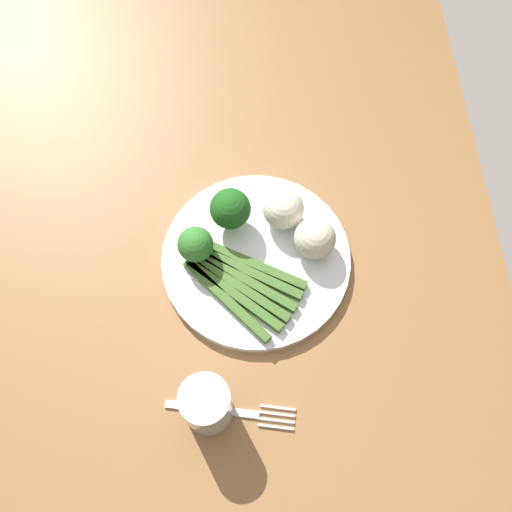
% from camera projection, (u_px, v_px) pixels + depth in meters
% --- Properties ---
extents(ground_plane, '(6.00, 6.00, 0.02)m').
position_uv_depth(ground_plane, '(234.00, 376.00, 1.58)').
color(ground_plane, gray).
extents(dining_table, '(1.34, 0.80, 0.76)m').
position_uv_depth(dining_table, '(221.00, 286.00, 0.97)').
color(dining_table, olive).
rests_on(dining_table, ground_plane).
extents(plate, '(0.26, 0.26, 0.01)m').
position_uv_depth(plate, '(256.00, 260.00, 0.86)').
color(plate, white).
rests_on(plate, dining_table).
extents(asparagus_bundle, '(0.15, 0.17, 0.01)m').
position_uv_depth(asparagus_bundle, '(242.00, 283.00, 0.83)').
color(asparagus_bundle, '#3D6626').
rests_on(asparagus_bundle, plate).
extents(broccoli_right, '(0.05, 0.05, 0.06)m').
position_uv_depth(broccoli_right, '(195.00, 242.00, 0.82)').
color(broccoli_right, '#609E3D').
rests_on(broccoli_right, plate).
extents(broccoli_near_center, '(0.06, 0.06, 0.07)m').
position_uv_depth(broccoli_near_center, '(230.00, 209.00, 0.84)').
color(broccoli_near_center, '#4C7F2B').
rests_on(broccoli_near_center, plate).
extents(cauliflower_front_left, '(0.06, 0.06, 0.06)m').
position_uv_depth(cauliflower_front_left, '(315.00, 237.00, 0.83)').
color(cauliflower_front_left, beige).
rests_on(cauliflower_front_left, plate).
extents(cauliflower_back, '(0.06, 0.06, 0.06)m').
position_uv_depth(cauliflower_back, '(283.00, 209.00, 0.85)').
color(cauliflower_back, silver).
rests_on(cauliflower_back, plate).
extents(fork, '(0.05, 0.17, 0.00)m').
position_uv_depth(fork, '(232.00, 412.00, 0.78)').
color(fork, silver).
rests_on(fork, dining_table).
extents(water_glass, '(0.06, 0.06, 0.09)m').
position_uv_depth(water_glass, '(207.00, 405.00, 0.74)').
color(water_glass, silver).
rests_on(water_glass, dining_table).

